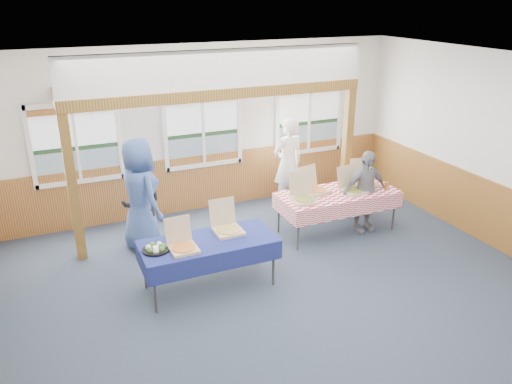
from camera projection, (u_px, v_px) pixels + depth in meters
The scene contains 27 objects.
floor at pixel (282, 295), 7.13m from camera, with size 8.00×8.00×0.00m, color #252F3D.
ceiling at pixel (287, 67), 5.95m from camera, with size 8.00×8.00×0.00m, color white.
wall_back at pixel (202, 130), 9.52m from camera, with size 8.00×8.00×0.00m, color silver.
wall_front at pixel (502, 358), 3.56m from camera, with size 8.00×8.00×0.00m, color silver.
wall_right at pixel (507, 155), 8.02m from camera, with size 8.00×8.00×0.00m, color silver.
wainscot_back at pixel (205, 181), 9.89m from camera, with size 7.98×0.05×1.10m, color brown.
wainscot_right at pixel (494, 215), 8.40m from camera, with size 0.05×6.98×1.10m, color brown.
window_left at pixel (76, 139), 8.60m from camera, with size 1.56×0.10×1.46m.
window_mid at pixel (203, 126), 9.45m from camera, with size 1.56×0.10×1.46m.
window_right at pixel (309, 115), 10.31m from camera, with size 1.56×0.10×1.46m.
post_left at pixel (73, 189), 7.72m from camera, with size 0.15×0.15×2.40m, color brown.
post_right at pixel (347, 151), 9.57m from camera, with size 0.15×0.15×2.40m, color brown.
cross_beam at pixel (223, 94), 8.17m from camera, with size 5.15×0.18×0.18m, color brown.
table_left at pixel (208, 244), 7.10m from camera, with size 2.10×1.62×0.76m.
table_right at pixel (338, 195), 8.81m from camera, with size 2.32×1.78×0.76m.
pizza_box_a at pixel (183, 245), 6.81m from camera, with size 0.39×0.46×0.40m.
pizza_box_b at pixel (227, 227), 7.32m from camera, with size 0.41×0.50×0.44m.
pizza_box_c at pixel (304, 197), 8.41m from camera, with size 0.49×0.56×0.44m.
pizza_box_d at pixel (315, 188), 8.80m from camera, with size 0.49×0.55×0.42m.
pizza_box_e at pixel (352, 188), 8.80m from camera, with size 0.42×0.50×0.42m.
pizza_box_f at pixel (365, 181), 9.13m from camera, with size 0.46×0.53×0.44m.
veggie_tray at pixel (156, 249), 6.79m from camera, with size 0.38×0.38×0.09m.
drink_glass at pixel (387, 186), 8.87m from camera, with size 0.07×0.07×0.15m, color #934F18.
woman_white at pixel (288, 164), 9.79m from camera, with size 0.66×0.44×1.82m, color white.
woman_black at pixel (142, 205), 8.37m from camera, with size 0.69×0.54×1.42m, color black.
man_blue at pixel (140, 195), 8.15m from camera, with size 0.93×0.61×1.91m, color #364F89.
person_grey at pixel (365, 191), 8.85m from camera, with size 0.88×0.37×1.50m, color gray.
Camera 1 is at (-2.76, -5.42, 4.03)m, focal length 35.00 mm.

